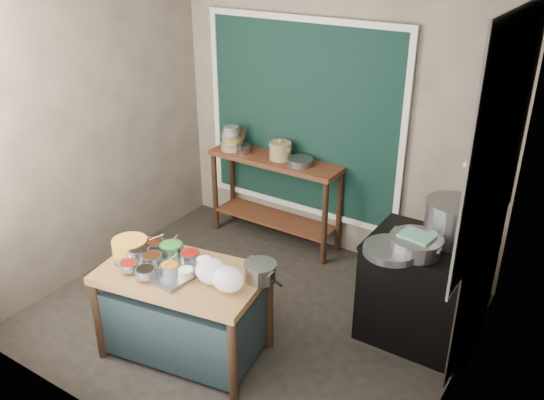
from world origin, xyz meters
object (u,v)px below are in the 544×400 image
Objects in this scene: back_counter at (275,200)px; prep_table at (184,312)px; yellow_basin at (130,246)px; stock_pot at (451,221)px; stove_block at (423,293)px; condiment_tray at (164,265)px; ceramic_crock at (280,152)px; steamer at (416,245)px; saucepan at (260,272)px; utensil_cup at (243,149)px.

prep_table is at bearing -78.27° from back_counter.
stock_pot is (2.13, 1.34, 0.24)m from yellow_basin.
condiment_tray is at bearing -143.73° from stove_block.
back_counter is 1.61× the size of stove_block.
steamer is at bearing -27.27° from ceramic_crock.
back_counter is at bearing 85.91° from yellow_basin.
saucepan is 1.61× the size of utensil_cup.
utensil_cup reaches higher than stove_block.
stove_block reaches higher than condiment_tray.
ceramic_crock is (0.06, 0.01, 0.56)m from back_counter.
prep_table is at bearing 4.70° from condiment_tray.
utensil_cup is at bearing 149.84° from saucepan.
prep_table is 1.92m from stove_block.
stock_pot reaches higher than stove_block.
stock_pot reaches higher than back_counter.
ceramic_crock reaches higher than steamer.
yellow_basin is 2.53m from stock_pot.
stock_pot reaches higher than steamer.
saucepan is (0.96, -1.69, 0.34)m from back_counter.
saucepan reaches higher than prep_table.
back_counter reaches higher than yellow_basin.
utensil_cup is at bearing 163.39° from stove_block.
utensil_cup reaches higher than steamer.
yellow_basin is 0.66× the size of stock_pot.
ceramic_crock is at bearing 152.73° from steamer.
stove_block reaches higher than prep_table.
steamer reaches higher than stove_block.
ceramic_crock reaches higher than stove_block.
saucepan is 1.53m from stock_pot.
utensil_cup is at bearing 107.62° from condiment_tray.
condiment_tray is at bearing -142.27° from stock_pot.
utensil_cup is (-0.60, 1.90, 0.23)m from condiment_tray.
condiment_tray is 1.99m from ceramic_crock.
prep_table is 2.13m from utensil_cup.
prep_table is 1.39× the size of stove_block.
back_counter reaches higher than prep_table.
saucepan is 2.12m from utensil_cup.
back_counter is at bearing 96.93° from condiment_tray.
stove_block is 1.43× the size of condiment_tray.
back_counter reaches higher than condiment_tray.
prep_table is at bearing -0.62° from yellow_basin.
back_counter reaches higher than stove_block.
stock_pot is at bearing 30.41° from prep_table.
back_counter is 6.07× the size of ceramic_crock.
ceramic_crock is (-0.90, 1.70, 0.21)m from saucepan.
yellow_basin is 1.82× the size of utensil_cup.
steamer is at bearing -114.75° from stock_pot.
stock_pot reaches higher than utensil_cup.
prep_table is 4.42× the size of yellow_basin.
yellow_basin is 1.18× the size of ceramic_crock.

